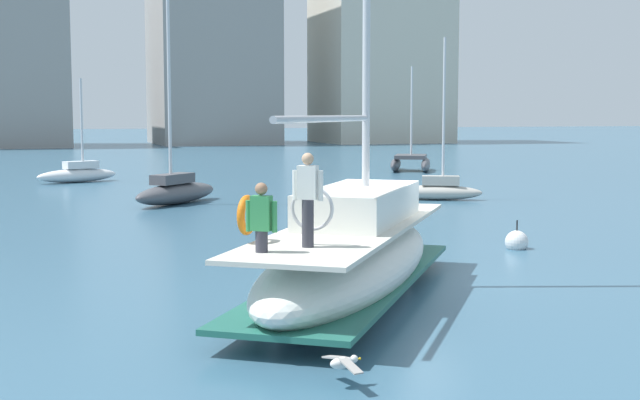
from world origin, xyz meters
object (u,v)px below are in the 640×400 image
(moored_catamaran, at_px, (411,162))
(moored_cutter_left, at_px, (176,190))
(seagull, at_px, (343,362))
(moored_sloop_near, at_px, (78,173))
(moored_sloop_far, at_px, (437,189))
(mooring_buoy, at_px, (517,242))
(main_sailboat, at_px, (352,253))

(moored_catamaran, relative_size, moored_cutter_left, 0.79)
(moored_catamaran, height_order, seagull, moored_catamaran)
(moored_sloop_near, distance_m, moored_catamaran, 21.09)
(moored_sloop_far, distance_m, mooring_buoy, 13.44)
(seagull, bearing_deg, moored_sloop_near, 92.92)
(moored_cutter_left, relative_size, mooring_buoy, 9.29)
(main_sailboat, bearing_deg, moored_sloop_near, 97.03)
(moored_sloop_far, xyz_separation_m, moored_catamaran, (6.64, 17.58, 0.10))
(main_sailboat, xyz_separation_m, moored_cutter_left, (-0.60, 19.33, -0.34))
(moored_cutter_left, bearing_deg, main_sailboat, -88.22)
(moored_sloop_far, bearing_deg, seagull, -118.54)
(moored_cutter_left, bearing_deg, seagull, -93.40)
(seagull, xyz_separation_m, mooring_buoy, (8.55, 9.82, -0.15))
(seagull, bearing_deg, moored_cutter_left, 86.60)
(seagull, bearing_deg, moored_sloop_far, 61.46)
(moored_sloop_far, xyz_separation_m, seagull, (-12.35, -22.72, -0.14))
(moored_sloop_near, xyz_separation_m, moored_catamaran, (20.90, 2.88, 0.10))
(main_sailboat, relative_size, moored_sloop_far, 2.09)
(moored_cutter_left, bearing_deg, moored_sloop_far, -9.75)
(main_sailboat, xyz_separation_m, mooring_buoy, (6.49, 4.56, -0.73))
(moored_sloop_far, relative_size, mooring_buoy, 7.54)
(moored_sloop_far, bearing_deg, main_sailboat, -120.53)
(moored_catamaran, xyz_separation_m, seagull, (-18.99, -40.29, -0.24))
(moored_sloop_near, xyz_separation_m, moored_cutter_left, (3.37, -12.83, 0.10))
(main_sailboat, bearing_deg, mooring_buoy, 35.09)
(moored_cutter_left, relative_size, seagull, 9.24)
(moored_sloop_near, distance_m, moored_sloop_far, 20.48)
(main_sailboat, height_order, seagull, main_sailboat)
(moored_sloop_near, bearing_deg, seagull, -87.08)
(moored_catamaran, bearing_deg, moored_sloop_far, -110.68)
(moored_sloop_far, relative_size, seagull, 7.50)
(moored_catamaran, distance_m, mooring_buoy, 32.21)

